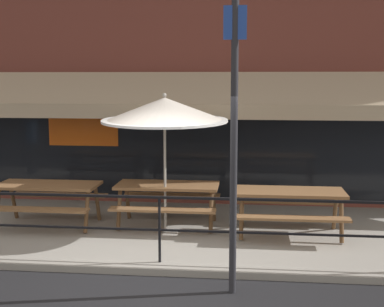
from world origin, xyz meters
The scene contains 9 objects.
ground_plane centered at (0.00, 0.00, 0.00)m, with size 120.00×120.00×0.00m, color black.
patio_deck centered at (0.00, 2.00, 0.05)m, with size 15.00×4.00×0.10m, color #9E998E.
restaurant_building centered at (0.00, 4.22, 3.78)m, with size 15.00×1.60×7.62m.
patio_railing centered at (0.00, 0.30, 0.80)m, with size 13.84×0.04×0.97m.
picnic_table_left centered at (-2.29, 1.98, 0.71)m, with size 1.80×1.42×0.76m.
picnic_table_centre centered at (-0.18, 2.18, 0.71)m, with size 1.80×1.42×0.76m.
picnic_table_right centered at (1.94, 1.87, 0.71)m, with size 1.80×1.42×0.76m.
patio_umbrella_centre centered at (-0.18, 1.92, 2.18)m, with size 2.14×2.14×2.38m.
street_sign_pole centered at (1.06, -0.45, 2.40)m, with size 0.28×0.09×4.69m.
Camera 1 is at (1.25, -6.99, 2.71)m, focal length 50.00 mm.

